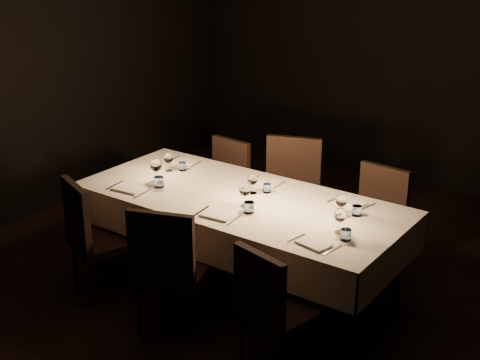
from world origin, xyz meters
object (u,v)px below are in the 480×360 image
Objects in this scene: chair_near_left at (93,232)px; chair_far_right at (376,217)px; dining_table at (240,206)px; chair_far_center at (290,191)px; chair_near_center at (168,265)px; chair_far_left at (224,182)px; chair_near_right at (270,304)px.

chair_far_right is (1.60, 1.55, -0.02)m from chair_near_left.
dining_table is at bearing -117.86° from chair_near_left.
chair_far_center is 0.79m from chair_far_right.
chair_far_center is 1.11× the size of chair_far_right.
chair_near_center is (0.82, -0.07, 0.01)m from chair_near_left.
chair_far_center reaches higher than chair_far_left.
chair_far_right reaches higher than chair_far_left.
chair_near_center reaches higher than chair_far_left.
chair_near_center is 1.09× the size of chair_far_left.
chair_near_center is at bearing 15.90° from chair_near_right.
chair_near_left reaches higher than chair_near_right.
chair_far_left reaches higher than chair_near_right.
dining_table is 1.13m from chair_far_right.
dining_table is 1.05m from chair_far_left.
chair_near_right is 0.87× the size of chair_far_center.
chair_near_left reaches higher than chair_far_left.
chair_near_center reaches higher than chair_near_right.
chair_far_center reaches higher than chair_near_left.
dining_table is 2.63× the size of chair_near_center.
dining_table is 0.80m from chair_far_center.
chair_near_right is at bearing -44.36° from dining_table.
chair_far_left is (-1.49, 1.51, 0.00)m from chair_near_right.
chair_far_right is at bearing 7.50° from chair_far_left.
chair_far_center is at bearing -96.77° from chair_near_left.
chair_far_left reaches higher than dining_table.
chair_near_left is 0.83m from chair_near_center.
chair_far_center reaches higher than chair_far_right.
chair_far_left is 0.88× the size of chair_far_center.
chair_far_left is 0.69m from chair_far_center.
chair_near_right reaches higher than dining_table.
chair_near_center is (-0.02, -0.80, -0.16)m from dining_table.
dining_table is 2.91× the size of chair_near_right.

